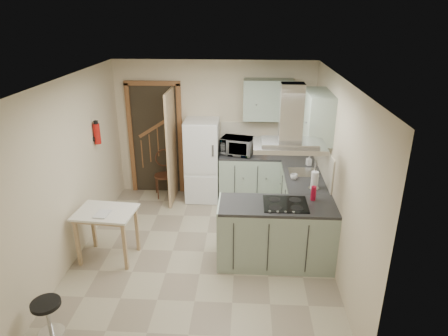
# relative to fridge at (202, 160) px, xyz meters

# --- Properties ---
(floor) EXTENTS (4.20, 4.20, 0.00)m
(floor) POSITION_rel_fridge_xyz_m (0.20, -1.80, -0.75)
(floor) COLOR tan
(floor) RESTS_ON ground
(ceiling) EXTENTS (4.20, 4.20, 0.00)m
(ceiling) POSITION_rel_fridge_xyz_m (0.20, -1.80, 1.75)
(ceiling) COLOR silver
(ceiling) RESTS_ON back_wall
(back_wall) EXTENTS (3.60, 0.00, 3.60)m
(back_wall) POSITION_rel_fridge_xyz_m (0.20, 0.30, 0.50)
(back_wall) COLOR beige
(back_wall) RESTS_ON floor
(left_wall) EXTENTS (0.00, 4.20, 4.20)m
(left_wall) POSITION_rel_fridge_xyz_m (-1.60, -1.80, 0.50)
(left_wall) COLOR beige
(left_wall) RESTS_ON floor
(right_wall) EXTENTS (0.00, 4.20, 4.20)m
(right_wall) POSITION_rel_fridge_xyz_m (2.00, -1.80, 0.50)
(right_wall) COLOR beige
(right_wall) RESTS_ON floor
(doorway) EXTENTS (1.10, 0.12, 2.10)m
(doorway) POSITION_rel_fridge_xyz_m (-0.90, 0.27, 0.30)
(doorway) COLOR brown
(doorway) RESTS_ON floor
(fridge) EXTENTS (0.60, 0.60, 1.50)m
(fridge) POSITION_rel_fridge_xyz_m (0.00, 0.00, 0.00)
(fridge) COLOR white
(fridge) RESTS_ON floor
(counter_back) EXTENTS (1.08, 0.60, 0.90)m
(counter_back) POSITION_rel_fridge_xyz_m (0.86, 0.00, -0.30)
(counter_back) COLOR #9EB2A0
(counter_back) RESTS_ON floor
(counter_right) EXTENTS (0.60, 1.95, 0.90)m
(counter_right) POSITION_rel_fridge_xyz_m (1.70, -0.68, -0.30)
(counter_right) COLOR #9EB2A0
(counter_right) RESTS_ON floor
(splashback) EXTENTS (1.68, 0.02, 0.50)m
(splashback) POSITION_rel_fridge_xyz_m (1.16, 0.29, 0.40)
(splashback) COLOR beige
(splashback) RESTS_ON counter_back
(wall_cabinet_back) EXTENTS (0.85, 0.35, 0.70)m
(wall_cabinet_back) POSITION_rel_fridge_xyz_m (1.15, 0.12, 1.10)
(wall_cabinet_back) COLOR #9EB2A0
(wall_cabinet_back) RESTS_ON back_wall
(wall_cabinet_right) EXTENTS (0.35, 0.90, 0.70)m
(wall_cabinet_right) POSITION_rel_fridge_xyz_m (1.82, -0.95, 1.10)
(wall_cabinet_right) COLOR #9EB2A0
(wall_cabinet_right) RESTS_ON right_wall
(peninsula) EXTENTS (1.55, 0.65, 0.90)m
(peninsula) POSITION_rel_fridge_xyz_m (1.22, -1.98, -0.30)
(peninsula) COLOR #9EB2A0
(peninsula) RESTS_ON floor
(hob) EXTENTS (0.58, 0.50, 0.01)m
(hob) POSITION_rel_fridge_xyz_m (1.32, -1.98, 0.16)
(hob) COLOR black
(hob) RESTS_ON peninsula
(extractor_hood) EXTENTS (0.90, 0.55, 0.10)m
(extractor_hood) POSITION_rel_fridge_xyz_m (1.32, -1.98, 0.97)
(extractor_hood) COLOR silver
(extractor_hood) RESTS_ON ceiling
(sink) EXTENTS (0.45, 0.40, 0.01)m
(sink) POSITION_rel_fridge_xyz_m (1.70, -0.85, 0.16)
(sink) COLOR silver
(sink) RESTS_ON counter_right
(fire_extinguisher) EXTENTS (0.10, 0.10, 0.32)m
(fire_extinguisher) POSITION_rel_fridge_xyz_m (-1.54, -0.90, 0.75)
(fire_extinguisher) COLOR #B2140F
(fire_extinguisher) RESTS_ON left_wall
(drop_leaf_table) EXTENTS (0.84, 0.66, 0.74)m
(drop_leaf_table) POSITION_rel_fridge_xyz_m (-1.12, -2.01, -0.38)
(drop_leaf_table) COLOR #D4C682
(drop_leaf_table) RESTS_ON floor
(bentwood_chair) EXTENTS (0.45, 0.45, 0.80)m
(bentwood_chair) POSITION_rel_fridge_xyz_m (-0.74, 0.07, -0.35)
(bentwood_chair) COLOR #4B3319
(bentwood_chair) RESTS_ON floor
(stool) EXTENTS (0.33, 0.33, 0.42)m
(stool) POSITION_rel_fridge_xyz_m (-1.31, -3.47, -0.54)
(stool) COLOR black
(stool) RESTS_ON floor
(microwave) EXTENTS (0.63, 0.50, 0.31)m
(microwave) POSITION_rel_fridge_xyz_m (0.63, -0.04, 0.30)
(microwave) COLOR black
(microwave) RESTS_ON counter_back
(kettle) EXTENTS (0.18, 0.18, 0.22)m
(kettle) POSITION_rel_fridge_xyz_m (1.23, 0.09, 0.26)
(kettle) COLOR white
(kettle) RESTS_ON counter_back
(cereal_box) EXTENTS (0.10, 0.19, 0.27)m
(cereal_box) POSITION_rel_fridge_xyz_m (1.12, 0.13, 0.29)
(cereal_box) COLOR orange
(cereal_box) RESTS_ON counter_back
(soap_bottle) EXTENTS (0.09, 0.09, 0.17)m
(soap_bottle) POSITION_rel_fridge_xyz_m (1.83, -0.52, 0.23)
(soap_bottle) COLOR #ACAAB6
(soap_bottle) RESTS_ON counter_right
(paper_towel) EXTENTS (0.12, 0.12, 0.27)m
(paper_towel) POSITION_rel_fridge_xyz_m (1.78, -1.45, 0.28)
(paper_towel) COLOR white
(paper_towel) RESTS_ON counter_right
(cup) EXTENTS (0.13, 0.13, 0.09)m
(cup) POSITION_rel_fridge_xyz_m (1.52, -1.13, 0.19)
(cup) COLOR silver
(cup) RESTS_ON counter_right
(red_bottle) EXTENTS (0.09, 0.09, 0.20)m
(red_bottle) POSITION_rel_fridge_xyz_m (1.71, -1.82, 0.25)
(red_bottle) COLOR #AE0E2C
(red_bottle) RESTS_ON peninsula
(book) EXTENTS (0.20, 0.26, 0.11)m
(book) POSITION_rel_fridge_xyz_m (-1.21, -2.11, 0.05)
(book) COLOR #A2363F
(book) RESTS_ON drop_leaf_table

